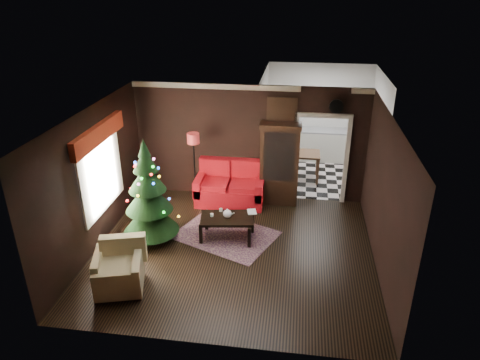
# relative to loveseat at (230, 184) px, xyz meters

# --- Properties ---
(floor) EXTENTS (5.50, 5.50, 0.00)m
(floor) POSITION_rel_loveseat_xyz_m (0.40, -2.05, -0.50)
(floor) COLOR black
(floor) RESTS_ON ground
(ceiling) EXTENTS (5.50, 5.50, 0.00)m
(ceiling) POSITION_rel_loveseat_xyz_m (0.40, -2.05, 2.30)
(ceiling) COLOR white
(ceiling) RESTS_ON ground
(wall_back) EXTENTS (5.50, 0.00, 5.50)m
(wall_back) POSITION_rel_loveseat_xyz_m (0.40, 0.45, 0.90)
(wall_back) COLOR black
(wall_back) RESTS_ON ground
(wall_front) EXTENTS (5.50, 0.00, 5.50)m
(wall_front) POSITION_rel_loveseat_xyz_m (0.40, -4.55, 0.90)
(wall_front) COLOR black
(wall_front) RESTS_ON ground
(wall_left) EXTENTS (0.00, 5.50, 5.50)m
(wall_left) POSITION_rel_loveseat_xyz_m (-2.35, -2.05, 0.90)
(wall_left) COLOR black
(wall_left) RESTS_ON ground
(wall_right) EXTENTS (0.00, 5.50, 5.50)m
(wall_right) POSITION_rel_loveseat_xyz_m (3.15, -2.05, 0.90)
(wall_right) COLOR black
(wall_right) RESTS_ON ground
(doorway) EXTENTS (1.10, 0.10, 2.10)m
(doorway) POSITION_rel_loveseat_xyz_m (2.10, 0.45, 0.55)
(doorway) COLOR beige
(doorway) RESTS_ON ground
(left_window) EXTENTS (0.05, 1.60, 1.40)m
(left_window) POSITION_rel_loveseat_xyz_m (-2.31, -1.85, 0.95)
(left_window) COLOR white
(left_window) RESTS_ON wall_left
(valance) EXTENTS (0.12, 2.10, 0.35)m
(valance) POSITION_rel_loveseat_xyz_m (-2.23, -1.85, 1.77)
(valance) COLOR maroon
(valance) RESTS_ON wall_left
(kitchen_floor) EXTENTS (3.00, 3.00, 0.00)m
(kitchen_floor) POSITION_rel_loveseat_xyz_m (2.10, 1.95, -0.50)
(kitchen_floor) COLOR silver
(kitchen_floor) RESTS_ON ground
(kitchen_window) EXTENTS (0.70, 0.06, 0.70)m
(kitchen_window) POSITION_rel_loveseat_xyz_m (2.10, 3.40, 1.20)
(kitchen_window) COLOR white
(kitchen_window) RESTS_ON ground
(rug) EXTENTS (2.40, 2.11, 0.01)m
(rug) POSITION_rel_loveseat_xyz_m (0.14, -1.50, -0.49)
(rug) COLOR #3B2E38
(rug) RESTS_ON ground
(loveseat) EXTENTS (1.70, 0.90, 1.00)m
(loveseat) POSITION_rel_loveseat_xyz_m (0.00, 0.00, 0.00)
(loveseat) COLOR maroon
(loveseat) RESTS_ON ground
(curio_cabinet) EXTENTS (0.90, 0.45, 1.90)m
(curio_cabinet) POSITION_rel_loveseat_xyz_m (1.15, 0.22, 0.45)
(curio_cabinet) COLOR black
(curio_cabinet) RESTS_ON ground
(floor_lamp) EXTENTS (0.40, 0.40, 1.83)m
(floor_lamp) POSITION_rel_loveseat_xyz_m (-0.84, -0.04, 0.33)
(floor_lamp) COLOR black
(floor_lamp) RESTS_ON ground
(christmas_tree) EXTENTS (1.48, 1.48, 2.18)m
(christmas_tree) POSITION_rel_loveseat_xyz_m (-1.36, -1.84, 0.55)
(christmas_tree) COLOR black
(christmas_tree) RESTS_ON ground
(armchair) EXTENTS (1.03, 1.03, 0.86)m
(armchair) POSITION_rel_loveseat_xyz_m (-1.40, -3.48, -0.04)
(armchair) COLOR beige
(armchair) RESTS_ON ground
(coffee_table) EXTENTS (1.17, 0.80, 0.49)m
(coffee_table) POSITION_rel_loveseat_xyz_m (0.19, -1.60, -0.24)
(coffee_table) COLOR black
(coffee_table) RESTS_ON rug
(teapot) EXTENTS (0.22, 0.22, 0.19)m
(teapot) POSITION_rel_loveseat_xyz_m (0.20, -1.62, 0.09)
(teapot) COLOR silver
(teapot) RESTS_ON coffee_table
(cup_a) EXTENTS (0.09, 0.09, 0.06)m
(cup_a) POSITION_rel_loveseat_xyz_m (0.02, -1.37, 0.03)
(cup_a) COLOR silver
(cup_a) RESTS_ON coffee_table
(cup_b) EXTENTS (0.09, 0.09, 0.06)m
(cup_b) POSITION_rel_loveseat_xyz_m (-0.13, -1.60, 0.03)
(cup_b) COLOR white
(cup_b) RESTS_ON coffee_table
(book) EXTENTS (0.18, 0.06, 0.25)m
(book) POSITION_rel_loveseat_xyz_m (0.59, -1.34, 0.12)
(book) COLOR gray
(book) RESTS_ON coffee_table
(wall_clock) EXTENTS (0.32, 0.32, 0.06)m
(wall_clock) POSITION_rel_loveseat_xyz_m (2.35, 0.40, 1.88)
(wall_clock) COLOR white
(wall_clock) RESTS_ON wall_back
(painting) EXTENTS (0.62, 0.05, 0.52)m
(painting) POSITION_rel_loveseat_xyz_m (1.15, 0.41, 1.75)
(painting) COLOR #B46B3B
(painting) RESTS_ON wall_back
(kitchen_counter) EXTENTS (1.80, 0.60, 0.90)m
(kitchen_counter) POSITION_rel_loveseat_xyz_m (2.10, 3.15, -0.05)
(kitchen_counter) COLOR white
(kitchen_counter) RESTS_ON ground
(kitchen_table) EXTENTS (0.70, 0.70, 0.75)m
(kitchen_table) POSITION_rel_loveseat_xyz_m (1.80, 1.65, -0.12)
(kitchen_table) COLOR #55341D
(kitchen_table) RESTS_ON ground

